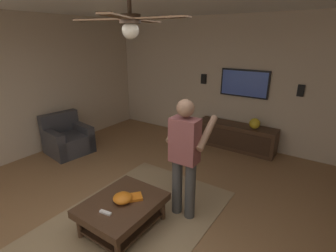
{
  "coord_description": "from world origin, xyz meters",
  "views": [
    {
      "loc": [
        -1.66,
        -1.78,
        2.33
      ],
      "look_at": [
        1.18,
        0.15,
        1.13
      ],
      "focal_mm": 27.14,
      "sensor_mm": 36.0,
      "label": 1
    }
  ],
  "objects_px": {
    "wall_speaker_left": "(301,91)",
    "ceiling_fan": "(130,22)",
    "bowl": "(123,198)",
    "vase_round": "(255,124)",
    "person_standing": "(185,153)",
    "coffee_table": "(123,208)",
    "book": "(133,197)",
    "tv": "(244,83)",
    "remote_white": "(105,213)",
    "media_console": "(236,136)",
    "wall_speaker_right": "(204,79)",
    "armchair": "(68,140)"
  },
  "relations": [
    {
      "from": "wall_speaker_left",
      "to": "ceiling_fan",
      "type": "xyz_separation_m",
      "value": [
        -3.49,
        1.1,
        1.09
      ]
    },
    {
      "from": "person_standing",
      "to": "wall_speaker_right",
      "type": "bearing_deg",
      "value": 21.24
    },
    {
      "from": "person_standing",
      "to": "wall_speaker_left",
      "type": "relative_size",
      "value": 7.45
    },
    {
      "from": "bowl",
      "to": "wall_speaker_right",
      "type": "height_order",
      "value": "wall_speaker_right"
    },
    {
      "from": "book",
      "to": "ceiling_fan",
      "type": "bearing_deg",
      "value": -82.33
    },
    {
      "from": "person_standing",
      "to": "coffee_table",
      "type": "bearing_deg",
      "value": 142.41
    },
    {
      "from": "media_console",
      "to": "wall_speaker_left",
      "type": "height_order",
      "value": "wall_speaker_left"
    },
    {
      "from": "book",
      "to": "wall_speaker_left",
      "type": "xyz_separation_m",
      "value": [
        3.37,
        -1.3,
        0.96
      ]
    },
    {
      "from": "bowl",
      "to": "remote_white",
      "type": "relative_size",
      "value": 1.6
    },
    {
      "from": "ceiling_fan",
      "to": "media_console",
      "type": "bearing_deg",
      "value": -0.2
    },
    {
      "from": "tv",
      "to": "wall_speaker_right",
      "type": "distance_m",
      "value": 0.96
    },
    {
      "from": "armchair",
      "to": "ceiling_fan",
      "type": "bearing_deg",
      "value": -12.03
    },
    {
      "from": "vase_round",
      "to": "wall_speaker_right",
      "type": "bearing_deg",
      "value": 77.67
    },
    {
      "from": "bowl",
      "to": "wall_speaker_left",
      "type": "relative_size",
      "value": 1.09
    },
    {
      "from": "vase_round",
      "to": "person_standing",
      "type": "bearing_deg",
      "value": 176.01
    },
    {
      "from": "ceiling_fan",
      "to": "wall_speaker_left",
      "type": "bearing_deg",
      "value": -17.57
    },
    {
      "from": "bowl",
      "to": "wall_speaker_left",
      "type": "distance_m",
      "value": 3.86
    },
    {
      "from": "bowl",
      "to": "book",
      "type": "bearing_deg",
      "value": -27.68
    },
    {
      "from": "tv",
      "to": "wall_speaker_right",
      "type": "height_order",
      "value": "tv"
    },
    {
      "from": "armchair",
      "to": "bowl",
      "type": "xyz_separation_m",
      "value": [
        -1.03,
        -2.61,
        0.18
      ]
    },
    {
      "from": "bowl",
      "to": "vase_round",
      "type": "xyz_separation_m",
      "value": [
        3.19,
        -0.66,
        0.21
      ]
    },
    {
      "from": "wall_speaker_right",
      "to": "tv",
      "type": "bearing_deg",
      "value": -90.78
    },
    {
      "from": "armchair",
      "to": "tv",
      "type": "height_order",
      "value": "tv"
    },
    {
      "from": "wall_speaker_left",
      "to": "vase_round",
      "type": "bearing_deg",
      "value": 112.73
    },
    {
      "from": "wall_speaker_right",
      "to": "bowl",
      "type": "bearing_deg",
      "value": -168.76
    },
    {
      "from": "ceiling_fan",
      "to": "armchair",
      "type": "bearing_deg",
      "value": 70.27
    },
    {
      "from": "coffee_table",
      "to": "vase_round",
      "type": "relative_size",
      "value": 4.55
    },
    {
      "from": "media_console",
      "to": "person_standing",
      "type": "bearing_deg",
      "value": 4.73
    },
    {
      "from": "armchair",
      "to": "media_console",
      "type": "distance_m",
      "value": 3.63
    },
    {
      "from": "tv",
      "to": "armchair",
      "type": "bearing_deg",
      "value": -49.73
    },
    {
      "from": "book",
      "to": "wall_speaker_right",
      "type": "relative_size",
      "value": 1.0
    },
    {
      "from": "armchair",
      "to": "bowl",
      "type": "bearing_deg",
      "value": -13.82
    },
    {
      "from": "vase_round",
      "to": "ceiling_fan",
      "type": "height_order",
      "value": "ceiling_fan"
    },
    {
      "from": "remote_white",
      "to": "vase_round",
      "type": "height_order",
      "value": "vase_round"
    },
    {
      "from": "wall_speaker_right",
      "to": "wall_speaker_left",
      "type": "bearing_deg",
      "value": -90.0
    },
    {
      "from": "wall_speaker_left",
      "to": "coffee_table",
      "type": "bearing_deg",
      "value": 158.49
    },
    {
      "from": "wall_speaker_left",
      "to": "person_standing",
      "type": "bearing_deg",
      "value": 162.61
    },
    {
      "from": "person_standing",
      "to": "book",
      "type": "distance_m",
      "value": 0.86
    },
    {
      "from": "wall_speaker_left",
      "to": "ceiling_fan",
      "type": "height_order",
      "value": "ceiling_fan"
    },
    {
      "from": "vase_round",
      "to": "wall_speaker_left",
      "type": "bearing_deg",
      "value": -67.27
    },
    {
      "from": "coffee_table",
      "to": "ceiling_fan",
      "type": "relative_size",
      "value": 0.83
    },
    {
      "from": "wall_speaker_left",
      "to": "remote_white",
      "type": "bearing_deg",
      "value": 159.97
    },
    {
      "from": "vase_round",
      "to": "book",
      "type": "bearing_deg",
      "value": 169.05
    },
    {
      "from": "armchair",
      "to": "wall_speaker_left",
      "type": "xyz_separation_m",
      "value": [
        2.46,
        -3.98,
        1.1
      ]
    },
    {
      "from": "media_console",
      "to": "person_standing",
      "type": "relative_size",
      "value": 1.04
    },
    {
      "from": "coffee_table",
      "to": "tv",
      "type": "relative_size",
      "value": 0.97
    },
    {
      "from": "media_console",
      "to": "tv",
      "type": "xyz_separation_m",
      "value": [
        0.24,
        -0.0,
        1.13
      ]
    },
    {
      "from": "media_console",
      "to": "person_standing",
      "type": "xyz_separation_m",
      "value": [
        -2.56,
        -0.21,
        0.66
      ]
    },
    {
      "from": "armchair",
      "to": "bowl",
      "type": "distance_m",
      "value": 2.81
    },
    {
      "from": "coffee_table",
      "to": "person_standing",
      "type": "relative_size",
      "value": 0.61
    }
  ]
}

